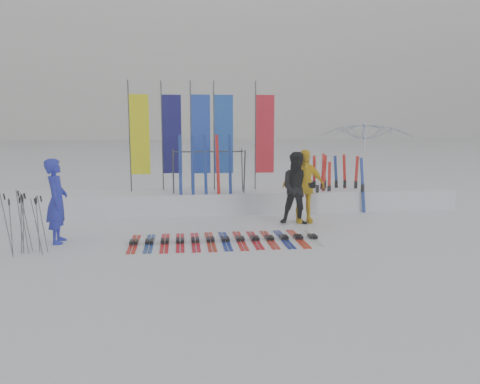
{
  "coord_description": "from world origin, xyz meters",
  "views": [
    {
      "loc": [
        -1.16,
        -9.08,
        2.63
      ],
      "look_at": [
        0.2,
        1.6,
        1.0
      ],
      "focal_mm": 35.0,
      "sensor_mm": 36.0,
      "label": 1
    }
  ],
  "objects": [
    {
      "name": "ground",
      "position": [
        0.0,
        0.0,
        0.0
      ],
      "size": [
        120.0,
        120.0,
        0.0
      ],
      "primitive_type": "plane",
      "color": "white",
      "rests_on": "ground"
    },
    {
      "name": "snow_bank",
      "position": [
        0.0,
        4.6,
        0.3
      ],
      "size": [
        14.0,
        1.6,
        0.6
      ],
      "primitive_type": "cube",
      "color": "white",
      "rests_on": "ground"
    },
    {
      "name": "person_blue",
      "position": [
        -3.84,
        1.32,
        0.92
      ],
      "size": [
        0.49,
        0.7,
        1.84
      ],
      "primitive_type": "imported",
      "rotation": [
        0.0,
        0.0,
        1.64
      ],
      "color": "#1E27B0",
      "rests_on": "ground"
    },
    {
      "name": "person_black",
      "position": [
        1.81,
        2.48,
        0.93
      ],
      "size": [
        1.02,
        0.86,
        1.86
      ],
      "primitive_type": "imported",
      "rotation": [
        0.0,
        0.0,
        -0.18
      ],
      "color": "black",
      "rests_on": "ground"
    },
    {
      "name": "person_yellow",
      "position": [
        2.01,
        2.68,
        0.96
      ],
      "size": [
        1.13,
        0.49,
        1.91
      ],
      "primitive_type": "imported",
      "rotation": [
        0.0,
        0.0,
        -0.02
      ],
      "color": "yellow",
      "rests_on": "ground"
    },
    {
      "name": "tent_canopy",
      "position": [
        4.77,
        5.42,
        1.33
      ],
      "size": [
        3.56,
        3.6,
        2.67
      ],
      "primitive_type": "imported",
      "rotation": [
        0.0,
        0.0,
        0.25
      ],
      "color": "white",
      "rests_on": "ground"
    },
    {
      "name": "ski_row",
      "position": [
        -0.2,
        0.95,
        0.03
      ],
      "size": [
        4.14,
        1.69,
        0.07
      ],
      "color": "red",
      "rests_on": "ground"
    },
    {
      "name": "pole_cluster",
      "position": [
        -4.27,
        0.52,
        0.6
      ],
      "size": [
        0.82,
        0.66,
        1.26
      ],
      "color": "#595B60",
      "rests_on": "ground"
    },
    {
      "name": "feather_flags",
      "position": [
        -0.59,
        4.81,
        2.24
      ],
      "size": [
        4.25,
        0.23,
        3.2
      ],
      "color": "#383A3F",
      "rests_on": "ground"
    },
    {
      "name": "ski_rack",
      "position": [
        -0.37,
        4.2,
        1.38
      ],
      "size": [
        2.04,
        0.8,
        1.23
      ],
      "color": "#383A3F",
      "rests_on": "ground"
    },
    {
      "name": "upright_skis",
      "position": [
        3.34,
        4.36,
        0.79
      ],
      "size": [
        1.54,
        1.09,
        1.66
      ],
      "color": "red",
      "rests_on": "ground"
    }
  ]
}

